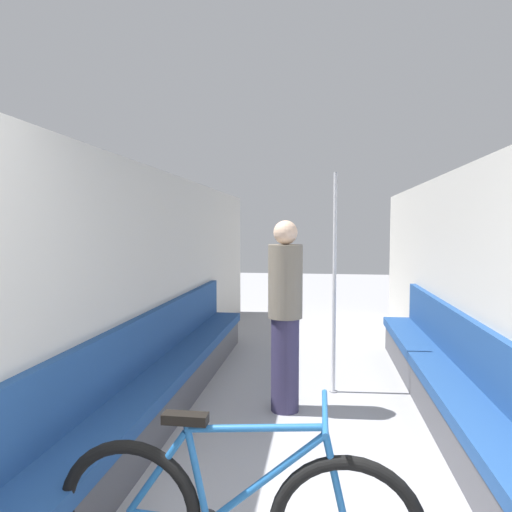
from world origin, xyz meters
TOP-DOWN VIEW (x-y plane):
  - wall_left at (-1.43, 2.99)m, footprint 0.10×9.18m
  - wall_right at (1.43, 2.99)m, footprint 0.10×9.18m
  - bench_seat_row_left at (-1.20, 2.85)m, footprint 0.40×4.85m
  - bench_seat_row_right at (1.20, 2.85)m, footprint 0.40×4.85m
  - grab_pole_near at (0.27, 3.52)m, footprint 0.08×0.08m
  - passenger_standing at (-0.17, 3.00)m, footprint 0.30×0.30m

SIDE VIEW (x-z plane):
  - bench_seat_row_left at x=-1.20m, z-range -0.14..0.73m
  - bench_seat_row_right at x=1.20m, z-range -0.14..0.73m
  - passenger_standing at x=-0.17m, z-range 0.03..1.70m
  - grab_pole_near at x=0.27m, z-range -0.03..2.11m
  - wall_left at x=-1.43m, z-range 0.00..2.16m
  - wall_right at x=1.43m, z-range 0.00..2.16m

